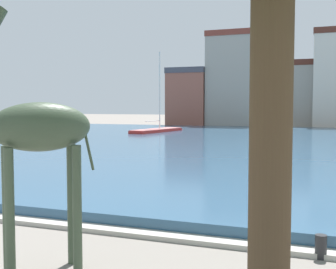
# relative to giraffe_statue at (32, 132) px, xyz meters

# --- Properties ---
(harbor_water) EXTENTS (84.71, 50.35, 0.39)m
(harbor_water) POSITION_rel_giraffe_statue_xyz_m (-0.10, 28.32, -2.48)
(harbor_water) COLOR #2D5170
(harbor_water) RESTS_ON ground
(quay_edge_coping) EXTENTS (84.71, 0.50, 0.12)m
(quay_edge_coping) POSITION_rel_giraffe_statue_xyz_m (-0.10, 2.89, -2.61)
(quay_edge_coping) COLOR #ADA89E
(quay_edge_coping) RESTS_ON ground
(giraffe_statue) EXTENTS (2.39, 2.44, 5.23)m
(giraffe_statue) POSITION_rel_giraffe_statue_xyz_m (0.00, 0.00, 0.00)
(giraffe_statue) COLOR #3D4C38
(giraffe_statue) RESTS_ON ground
(sailboat_red) EXTENTS (3.13, 9.43, 8.97)m
(sailboat_red) POSITION_rel_giraffe_statue_xyz_m (-12.31, 37.62, -2.27)
(sailboat_red) COLOR red
(sailboat_red) RESTS_ON ground
(mooring_bollard) EXTENTS (0.24, 0.24, 0.50)m
(mooring_bollard) POSITION_rel_giraffe_statue_xyz_m (5.04, 2.74, -2.42)
(mooring_bollard) COLOR #232326
(mooring_bollard) RESTS_ON ground
(townhouse_narrow_midrow) EXTENTS (5.86, 8.10, 8.70)m
(townhouse_narrow_midrow) POSITION_rel_giraffe_statue_xyz_m (-14.93, 57.11, 1.69)
(townhouse_narrow_midrow) COLOR #8E5142
(townhouse_narrow_midrow) RESTS_ON ground
(townhouse_wide_warehouse) EXTENTS (7.48, 8.00, 13.68)m
(townhouse_wide_warehouse) POSITION_rel_giraffe_statue_xyz_m (-8.29, 57.46, 4.18)
(townhouse_wide_warehouse) COLOR gray
(townhouse_wide_warehouse) RESTS_ON ground
(townhouse_end_terrace) EXTENTS (6.97, 5.78, 9.53)m
(townhouse_end_terrace) POSITION_rel_giraffe_statue_xyz_m (1.05, 59.09, 2.11)
(townhouse_end_terrace) COLOR gray
(townhouse_end_terrace) RESTS_ON ground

